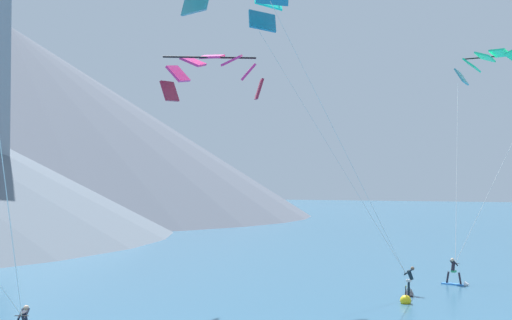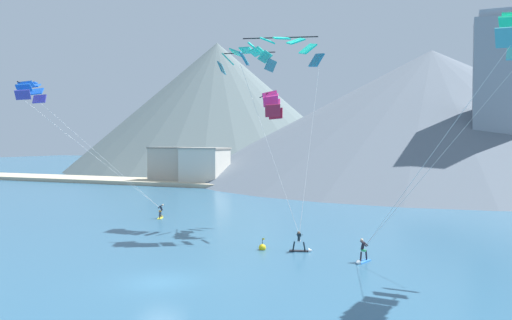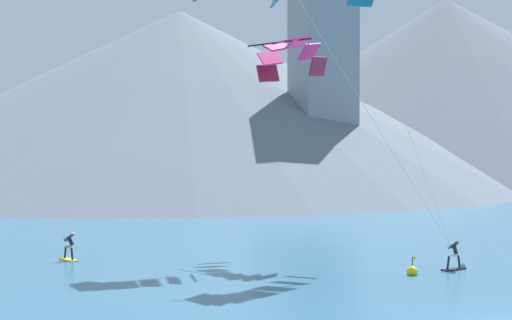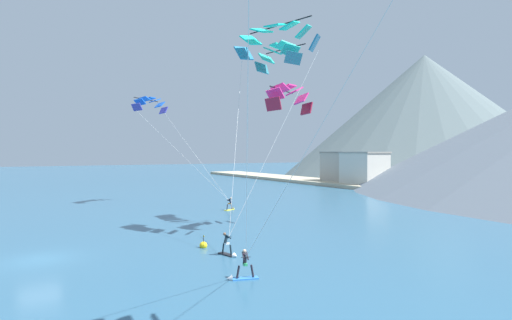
{
  "view_description": "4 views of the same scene",
  "coord_description": "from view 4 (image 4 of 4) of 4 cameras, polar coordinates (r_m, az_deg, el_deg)",
  "views": [
    {
      "loc": [
        -33.4,
        1.19,
        6.1
      ],
      "look_at": [
        -1.81,
        16.76,
        7.22
      ],
      "focal_mm": 50.0,
      "sensor_mm": 36.0,
      "label": 1
    },
    {
      "loc": [
        16.33,
        -24.68,
        8.3
      ],
      "look_at": [
        -0.39,
        15.61,
        6.64
      ],
      "focal_mm": 35.0,
      "sensor_mm": 36.0,
      "label": 2
    },
    {
      "loc": [
        -16.42,
        -20.52,
        6.4
      ],
      "look_at": [
        -2.72,
        19.75,
        5.57
      ],
      "focal_mm": 50.0,
      "sensor_mm": 36.0,
      "label": 3
    },
    {
      "loc": [
        29.02,
        -1.03,
        6.88
      ],
      "look_at": [
        0.17,
        16.08,
        6.27
      ],
      "focal_mm": 28.0,
      "sensor_mm": 36.0,
      "label": 4
    }
  ],
  "objects": [
    {
      "name": "parafoil_kite_near_trail",
      "position": [
        34.6,
        2.89,
        17.22
      ],
      "size": [
        7.28,
        8.96,
        16.43
      ],
      "color": "teal"
    },
    {
      "name": "race_marker_buoy",
      "position": [
        29.82,
        -7.53,
        -12.0
      ],
      "size": [
        0.56,
        0.56,
        1.02
      ],
      "color": "yellow",
      "rests_on": "ground"
    },
    {
      "name": "shore_building_harbour_front",
      "position": [
        82.95,
        15.21,
        -1.29
      ],
      "size": [
        8.06,
        6.66,
        7.07
      ],
      "color": "silver",
      "rests_on": "ground"
    },
    {
      "name": "kitesurfer_near_trail",
      "position": [
        27.35,
        -3.89,
        -12.59
      ],
      "size": [
        1.79,
        0.78,
        1.63
      ],
      "color": "black",
      "rests_on": "ground"
    },
    {
      "name": "kitesurfer_mid_center",
      "position": [
        48.31,
        -3.62,
        -6.61
      ],
      "size": [
        1.05,
        1.76,
        1.63
      ],
      "color": "yellow",
      "rests_on": "ground"
    },
    {
      "name": "parafoil_kite_distant_low_drift",
      "position": [
        36.63,
        4.66,
        9.1
      ],
      "size": [
        3.66,
        5.51,
        2.56
      ],
      "color": "#A01E37"
    },
    {
      "name": "shore_building_old_town",
      "position": [
        89.23,
        11.71,
        -1.1
      ],
      "size": [
        7.61,
        4.69,
        7.11
      ],
      "color": "#B7AD9E",
      "rests_on": "ground"
    },
    {
      "name": "ground_plane",
      "position": [
        29.85,
        -28.51,
        -12.41
      ],
      "size": [
        400.0,
        400.0,
        0.0
      ],
      "primitive_type": "plane",
      "color": "#2D5B7A"
    },
    {
      "name": "parafoil_kite_mid_center",
      "position": [
        56.76,
        -14.84,
        7.76
      ],
      "size": [
        13.7,
        8.88,
        13.2
      ],
      "color": "#3B399E"
    },
    {
      "name": "parafoil_kite_distant_high_outer",
      "position": [
        40.44,
        3.19,
        14.88
      ],
      "size": [
        6.0,
        2.59,
        2.46
      ],
      "color": "teal"
    },
    {
      "name": "kitesurfer_near_lead",
      "position": [
        22.5,
        -2.15,
        -15.53
      ],
      "size": [
        0.89,
        1.78,
        1.68
      ],
      "color": "#337FDB",
      "rests_on": "ground"
    },
    {
      "name": "mountain_peak_central_summit",
      "position": [
        133.45,
        22.87,
        5.93
      ],
      "size": [
        85.31,
        85.31,
        36.85
      ],
      "color": "slate",
      "rests_on": "ground"
    }
  ]
}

